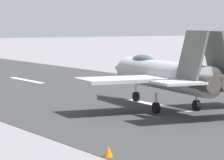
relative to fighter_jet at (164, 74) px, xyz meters
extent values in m
plane|color=gray|center=(1.12, -0.70, -2.50)|extent=(400.00, 400.00, 0.00)
cube|color=#323334|center=(1.12, -0.70, -2.49)|extent=(240.00, 26.00, 0.02)
cube|color=white|center=(1.74, -0.70, -2.47)|extent=(8.00, 0.70, 0.00)
cube|color=white|center=(26.01, -0.70, -2.47)|extent=(8.00, 0.70, 0.00)
cylinder|color=#A7ABB2|center=(-0.12, 0.02, -0.07)|extent=(12.43, 3.70, 2.05)
cone|color=#A7ABB2|center=(7.36, -1.01, -0.07)|extent=(3.04, 2.11, 1.74)
ellipsoid|color=#3F5160|center=(3.31, -0.45, 0.70)|extent=(3.72, 1.58, 1.10)
cylinder|color=#47423D|center=(-6.27, 1.42, -0.07)|extent=(2.33, 1.39, 1.10)
cylinder|color=#47423D|center=(-6.42, 0.33, -0.07)|extent=(2.33, 1.39, 1.10)
cube|color=#A7ABB2|center=(-0.58, 3.98, -0.17)|extent=(4.14, 6.08, 0.24)
cube|color=#A7ABB2|center=(-1.63, -3.67, -0.17)|extent=(4.14, 6.08, 0.24)
cube|color=#A7ABB2|center=(-6.02, 3.25, 0.03)|extent=(2.76, 3.10, 0.16)
cube|color=#565A58|center=(-5.29, 1.63, 1.63)|extent=(2.70, 1.29, 3.14)
cube|color=#565A58|center=(-5.53, -0.15, 1.63)|extent=(2.70, 1.29, 3.14)
cylinder|color=silver|center=(4.56, -0.63, -1.80)|extent=(0.18, 0.18, 1.40)
cylinder|color=black|center=(4.56, -0.63, -2.12)|extent=(0.79, 0.40, 0.76)
cylinder|color=silver|center=(-1.68, 1.85, -1.80)|extent=(0.18, 0.18, 1.40)
cylinder|color=black|center=(-1.68, 1.85, -2.12)|extent=(0.79, 0.40, 0.76)
cylinder|color=silver|center=(-2.12, -1.32, -1.80)|extent=(0.18, 0.18, 1.40)
cylinder|color=black|center=(-2.12, -1.32, -2.12)|extent=(0.79, 0.40, 0.76)
cone|color=orange|center=(-12.28, 11.99, -2.22)|extent=(0.44, 0.44, 0.55)
camera|label=1|loc=(-37.35, 26.98, 3.72)|focal=103.04mm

